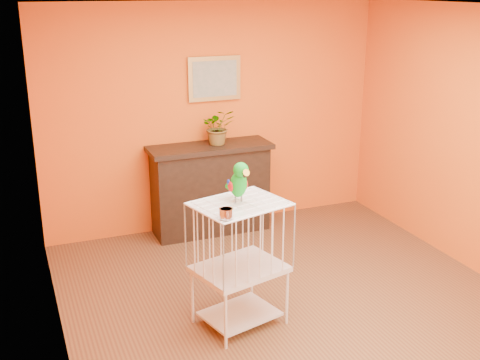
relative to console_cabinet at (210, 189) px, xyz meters
name	(u,v)px	position (x,y,z in m)	size (l,w,h in m)	color
ground	(300,310)	(0.14, -2.01, -0.52)	(4.50, 4.50, 0.00)	brown
room_shell	(306,137)	(0.14, -2.01, 1.06)	(4.50, 4.50, 4.50)	#D55814
console_cabinet	(210,189)	(0.00, 0.00, 0.00)	(1.40, 0.50, 1.04)	black
potted_plant	(219,131)	(0.11, 0.00, 0.68)	(0.36, 0.40, 0.32)	#26722D
framed_picture	(214,79)	(0.14, 0.21, 1.23)	(0.62, 0.04, 0.50)	#AA813C
birdcage	(240,263)	(-0.43, -2.00, 0.05)	(0.82, 0.71, 1.09)	beige
feed_cup	(226,213)	(-0.65, -2.27, 0.61)	(0.11, 0.11, 0.07)	silver
parrot	(239,181)	(-0.43, -1.97, 0.75)	(0.17, 0.31, 0.35)	#59544C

